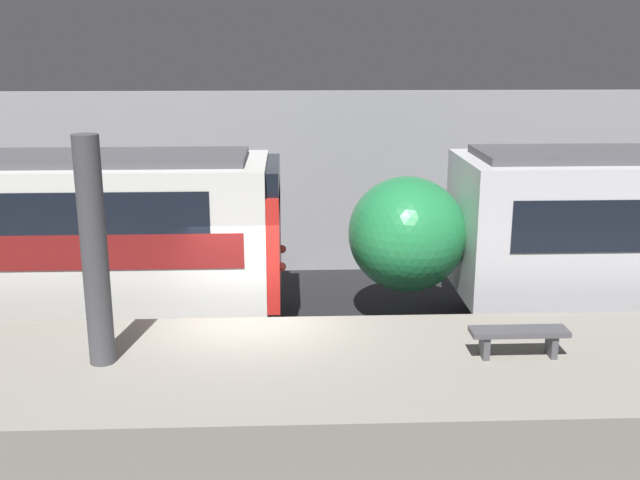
# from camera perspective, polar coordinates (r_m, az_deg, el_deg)

# --- Properties ---
(ground_plane) EXTENTS (120.00, 120.00, 0.00)m
(ground_plane) POSITION_cam_1_polar(r_m,az_deg,el_deg) (13.74, -4.90, -10.12)
(ground_plane) COLOR black
(platform) EXTENTS (40.00, 3.84, 1.09)m
(platform) POSITION_cam_1_polar(r_m,az_deg,el_deg) (11.78, -5.34, -11.71)
(platform) COLOR gray
(platform) RESTS_ON ground
(station_rear_barrier) EXTENTS (50.00, 0.15, 4.60)m
(station_rear_barrier) POSITION_cam_1_polar(r_m,az_deg,el_deg) (19.04, -4.29, 4.34)
(station_rear_barrier) COLOR #939399
(station_rear_barrier) RESTS_ON ground
(support_pillar_near) EXTENTS (0.39, 0.39, 3.46)m
(support_pillar_near) POSITION_cam_1_polar(r_m,az_deg,el_deg) (11.41, -16.81, -0.93)
(support_pillar_near) COLOR #47474C
(support_pillar_near) RESTS_ON platform
(platform_bench) EXTENTS (1.50, 0.40, 0.45)m
(platform_bench) POSITION_cam_1_polar(r_m,az_deg,el_deg) (11.98, 14.91, -7.08)
(platform_bench) COLOR #4C4C51
(platform_bench) RESTS_ON platform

